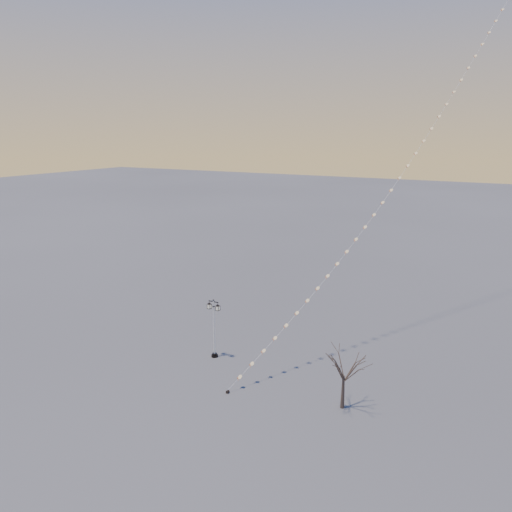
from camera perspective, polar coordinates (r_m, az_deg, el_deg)
The scene contains 4 objects.
ground at distance 34.66m, azimuth -4.11°, elevation -13.64°, with size 300.00×300.00×0.00m, color #4D4D4D.
street_lamp at distance 36.57m, azimuth -4.81°, elevation -7.89°, with size 1.13×0.49×4.43m.
bare_tree at distance 30.45m, azimuth 10.01°, elevation -12.36°, with size 2.31×2.31×3.83m.
kite_train at distance 41.69m, azimuth 16.75°, elevation 12.75°, with size 13.36×33.68×31.34m.
Camera 1 is at (16.76, -25.72, 16.10)m, focal length 35.08 mm.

